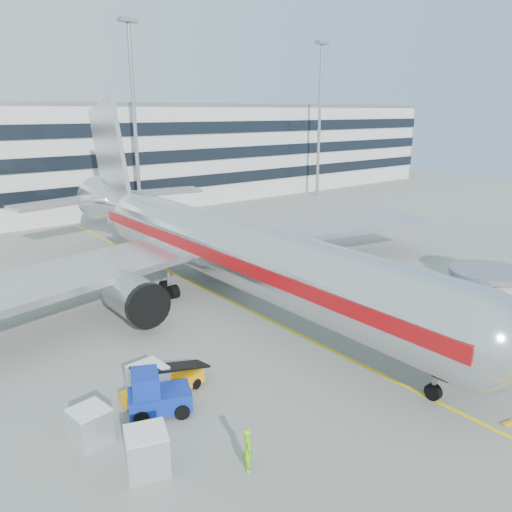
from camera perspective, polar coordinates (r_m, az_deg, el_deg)
ground at (r=32.74m, az=7.49°, el=-10.08°), size 180.00×180.00×0.00m
lead_in_line at (r=39.67m, az=-2.96°, el=-5.12°), size 0.25×70.00×0.01m
main_jet at (r=39.70m, az=-4.50°, el=1.29°), size 50.95×48.70×16.06m
terminal at (r=81.21m, az=-23.56°, el=10.23°), size 150.00×24.25×15.60m
light_mast_centre at (r=68.73m, az=-13.80°, el=16.16°), size 2.40×1.20×25.45m
light_mast_east at (r=88.77m, az=7.30°, el=16.40°), size 2.40×1.20×25.45m
belt_loader at (r=27.41m, az=-10.49°, el=-14.33°), size 4.70×2.34×2.20m
baggage_tug at (r=25.95m, az=-11.43°, el=-15.35°), size 3.46×2.83×2.27m
cargo_container_left at (r=24.87m, az=-18.44°, el=-17.88°), size 1.76×1.76×1.65m
cargo_container_right at (r=27.33m, az=-12.19°, el=-13.86°), size 1.81×1.81×1.79m
cargo_container_front at (r=22.64m, az=-12.36°, el=-20.90°), size 2.15×2.15×1.80m
ramp_worker at (r=22.14m, az=-0.91°, el=-21.22°), size 0.77×0.85×1.96m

